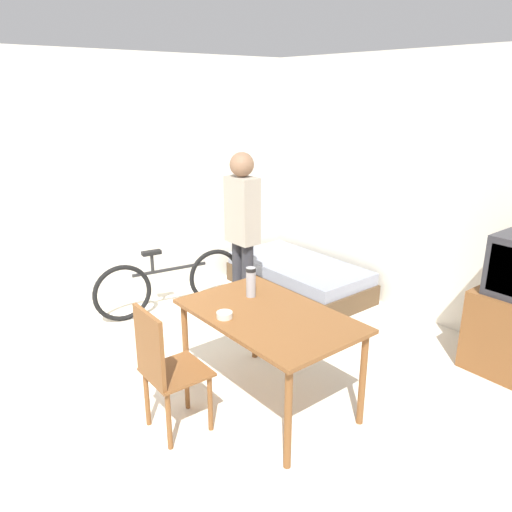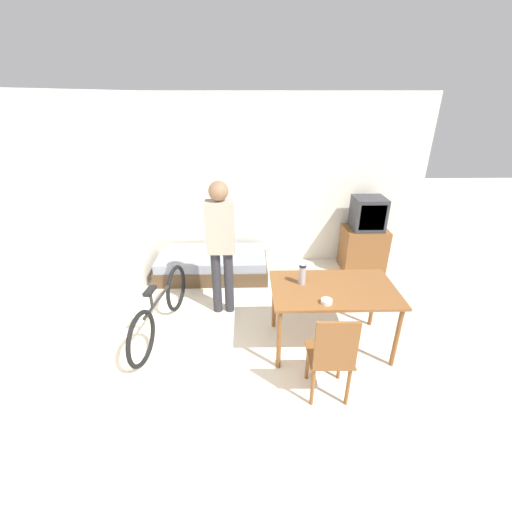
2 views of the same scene
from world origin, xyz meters
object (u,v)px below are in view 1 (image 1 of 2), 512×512
Objects in this scene: daybed at (299,277)px; person_standing at (242,226)px; wooden_chair at (164,366)px; dining_table at (269,324)px; mate_bowl at (224,315)px; bicycle at (170,283)px; thermos_flask at (251,281)px.

daybed is 1.35m from person_standing.
person_standing is (-1.08, 1.51, 0.50)m from wooden_chair.
daybed is 1.28× the size of dining_table.
mate_bowl is at bearing -42.39° from person_standing.
wooden_chair is 2.11m from bicycle.
daybed is at bearing 102.98° from person_standing.
thermos_flask is at bearing 163.86° from dining_table.
mate_bowl is at bearing -56.48° from daybed.
mate_bowl reaches higher than dining_table.
daybed is at bearing 130.64° from dining_table.
bicycle is 14.39× the size of mate_bowl.
person_standing is 15.29× the size of mate_bowl.
daybed is at bearing 125.17° from thermos_flask.
dining_table is 0.41m from thermos_flask.
bicycle is at bearing 162.67° from mate_bowl.
dining_table is (1.50, -1.74, 0.50)m from daybed.
mate_bowl is (0.19, -0.39, -0.11)m from thermos_flask.
person_standing is 1.53m from mate_bowl.
dining_table is at bearing -16.14° from thermos_flask.
daybed is 1.55m from bicycle.
dining_table is 1.50m from person_standing.
mate_bowl is at bearing 86.27° from wooden_chair.
dining_table is 5.60× the size of thermos_flask.
person_standing reaches higher than wooden_chair.
mate_bowl reaches higher than bicycle.
bicycle is 6.90× the size of thermos_flask.
wooden_chair reaches higher than bicycle.
daybed is 1.04× the size of bicycle.
dining_table reaches higher than bicycle.
dining_table is at bearing -7.95° from bicycle.
wooden_chair is 0.97m from thermos_flask.
bicycle is at bearing -148.34° from person_standing.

